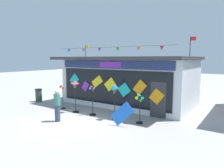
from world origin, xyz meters
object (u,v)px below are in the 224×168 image
Objects in this scene: wind_spinner_center_left at (92,101)px; trash_bin at (39,95)px; person_near_camera at (57,105)px; wind_spinner_left at (75,89)px; wind_spinner_center_right at (115,92)px; display_kite_on_ground at (122,114)px; wind_spinner_far_left at (62,94)px; wind_spinner_right at (140,105)px; kite_shop_building at (129,80)px.

trash_bin is at bearing 173.90° from wind_spinner_center_left.
wind_spinner_left is at bearing 124.95° from person_near_camera.
display_kite_on_ground is (0.90, -0.71, -0.88)m from wind_spinner_center_right.
wind_spinner_far_left is 0.86× the size of wind_spinner_center_right.
wind_spinner_right is 1.04m from display_kite_on_ground.
wind_spinner_center_left is at bearing -178.17° from wind_spinner_center_right.
wind_spinner_far_left is 2.60m from wind_spinner_center_left.
display_kite_on_ground is at bearing 41.70° from person_near_camera.
wind_spinner_left is at bearing -7.68° from wind_spinner_far_left.
trash_bin is (-4.54, 0.71, -0.94)m from wind_spinner_left.
person_near_camera is at bearing -98.73° from kite_shop_building.
display_kite_on_ground is (8.21, -1.28, 0.11)m from trash_bin.
kite_shop_building is 5.51× the size of person_near_camera.
person_near_camera is 1.71× the size of trash_bin.
wind_spinner_center_left is 1.04× the size of person_near_camera.
person_near_camera is 5.66m from trash_bin.
wind_spinner_left is at bearing -109.00° from kite_shop_building.
wind_spinner_center_right is (4.10, -0.04, 0.50)m from wind_spinner_far_left.
wind_spinner_center_left reaches higher than person_near_camera.
wind_spinner_center_right reaches higher than trash_bin.
wind_spinner_right is at bearing 56.59° from display_kite_on_ground.
kite_shop_building is 6.05m from person_near_camera.
wind_spinner_right is (5.54, 0.06, -0.01)m from wind_spinner_far_left.
wind_spinner_center_left is (1.27, 0.09, -0.59)m from wind_spinner_left.
wind_spinner_right reaches higher than display_kite_on_ground.
kite_shop_building is 4.09m from wind_spinner_center_left.
person_near_camera reaches higher than trash_bin.
kite_shop_building is at bearing 101.17° from person_near_camera.
kite_shop_building is 8.20× the size of display_kite_on_ground.
person_near_camera is (-2.28, -1.98, -0.63)m from wind_spinner_center_right.
wind_spinner_center_left reaches higher than wind_spinner_right.
wind_spinner_right is at bearing 2.93° from wind_spinner_center_left.
wind_spinner_center_left is (-0.14, -3.99, -0.87)m from kite_shop_building.
kite_shop_building reaches higher than trash_bin.
wind_spinner_left reaches higher than display_kite_on_ground.
display_kite_on_ground is (5.00, -0.75, -0.38)m from wind_spinner_far_left.
wind_spinner_center_right is 1.52m from wind_spinner_right.
trash_bin is (-5.95, -3.37, -1.22)m from kite_shop_building.
wind_spinner_right reaches higher than trash_bin.
kite_shop_building is 6.06× the size of wind_spinner_right.
wind_spinner_far_left is 0.93× the size of wind_spinner_center_left.
wind_spinner_center_right is (2.77, 0.14, 0.05)m from wind_spinner_left.
wind_spinner_far_left is 5.07m from display_kite_on_ground.
trash_bin is at bearing 170.64° from wind_spinner_far_left.
wind_spinner_center_right is at bearing 2.81° from wind_spinner_left.
trash_bin is at bearing 176.92° from wind_spinner_right.
kite_shop_building is 9.42× the size of trash_bin.
display_kite_on_ground is (2.27, -4.65, -1.11)m from kite_shop_building.
trash_bin is at bearing -150.44° from kite_shop_building.
kite_shop_building is 5.29m from display_kite_on_ground.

